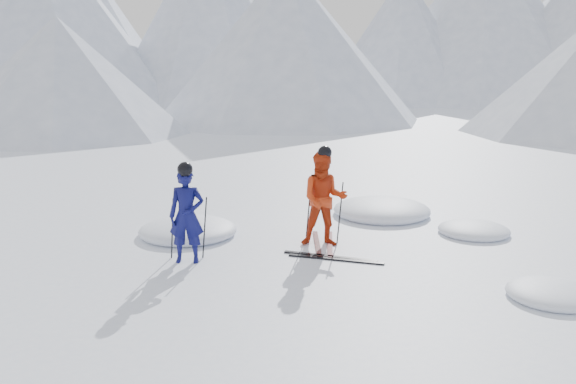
{
  "coord_description": "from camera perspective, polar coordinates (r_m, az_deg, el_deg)",
  "views": [
    {
      "loc": [
        -1.07,
        -10.15,
        3.37
      ],
      "look_at": [
        -1.9,
        0.5,
        1.1
      ],
      "focal_mm": 38.0,
      "sensor_mm": 36.0,
      "label": 1
    }
  ],
  "objects": [
    {
      "name": "snow_lumps",
      "position": [
        12.67,
        5.34,
        -3.49
      ],
      "size": [
        7.75,
        6.59,
        0.48
      ],
      "color": "white",
      "rests_on": "ground"
    },
    {
      "name": "skier_blue",
      "position": [
        10.52,
        -9.47,
        -2.2
      ],
      "size": [
        0.62,
        0.43,
        1.64
      ],
      "primitive_type": "imported",
      "rotation": [
        0.0,
        0.0,
        0.07
      ],
      "color": "#0C0E4D",
      "rests_on": "ground"
    },
    {
      "name": "ski_worn_right",
      "position": [
        11.56,
        3.95,
        -4.91
      ],
      "size": [
        0.11,
        1.7,
        0.03
      ],
      "primitive_type": "cube",
      "rotation": [
        0.0,
        0.0,
        0.01
      ],
      "color": "black",
      "rests_on": "ground"
    },
    {
      "name": "pole_red_left",
      "position": [
        11.66,
        1.94,
        -1.79
      ],
      "size": [
        0.12,
        0.09,
        1.18
      ],
      "primitive_type": "cylinder",
      "rotation": [
        0.06,
        0.08,
        0.0
      ],
      "color": "black",
      "rests_on": "ground"
    },
    {
      "name": "ski_loose_b",
      "position": [
        10.71,
        4.49,
        -6.3
      ],
      "size": [
        1.68,
        0.46,
        0.03
      ],
      "primitive_type": "cube",
      "rotation": [
        0.0,
        0.0,
        1.35
      ],
      "color": "black",
      "rests_on": "ground"
    },
    {
      "name": "pole_blue_right",
      "position": [
        10.77,
        -7.81,
        -3.32
      ],
      "size": [
        0.11,
        0.07,
        1.09
      ],
      "primitive_type": "cylinder",
      "rotation": [
        -0.04,
        0.08,
        0.0
      ],
      "color": "black",
      "rests_on": "ground"
    },
    {
      "name": "skier_red",
      "position": [
        11.34,
        3.41,
        -0.66
      ],
      "size": [
        0.9,
        0.72,
        1.78
      ],
      "primitive_type": "imported",
      "rotation": [
        0.0,
        0.0,
        0.05
      ],
      "color": "red",
      "rests_on": "ground"
    },
    {
      "name": "pole_blue_left",
      "position": [
        10.8,
        -10.77,
        -3.37
      ],
      "size": [
        0.11,
        0.08,
        1.09
      ],
      "primitive_type": "cylinder",
      "rotation": [
        0.05,
        0.08,
        0.0
      ],
      "color": "black",
      "rests_on": "ground"
    },
    {
      "name": "mountain_range",
      "position": [
        46.08,
        13.41,
        15.87
      ],
      "size": [
        106.15,
        62.94,
        15.53
      ],
      "color": "#B2BCD1",
      "rests_on": "ground"
    },
    {
      "name": "ski_worn_left",
      "position": [
        11.56,
        2.75,
        -4.89
      ],
      "size": [
        0.23,
        1.7,
        0.03
      ],
      "primitive_type": "cube",
      "rotation": [
        0.0,
        0.0,
        0.08
      ],
      "color": "black",
      "rests_on": "ground"
    },
    {
      "name": "ski_loose_a",
      "position": [
        10.85,
        3.96,
        -6.04
      ],
      "size": [
        1.67,
        0.52,
        0.03
      ],
      "primitive_type": "cube",
      "rotation": [
        0.0,
        0.0,
        1.31
      ],
      "color": "black",
      "rests_on": "ground"
    },
    {
      "name": "ground",
      "position": [
        10.75,
        9.99,
        -6.46
      ],
      "size": [
        160.0,
        160.0,
        0.0
      ],
      "primitive_type": "plane",
      "color": "white",
      "rests_on": "ground"
    },
    {
      "name": "pole_red_right",
      "position": [
        11.55,
        4.89,
        -1.96
      ],
      "size": [
        0.12,
        0.08,
        1.18
      ],
      "primitive_type": "cylinder",
      "rotation": [
        -0.05,
        0.08,
        0.0
      ],
      "color": "black",
      "rests_on": "ground"
    }
  ]
}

